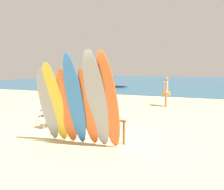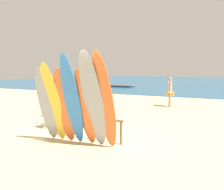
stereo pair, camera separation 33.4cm
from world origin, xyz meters
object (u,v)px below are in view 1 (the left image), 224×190
(beach_chair_red, at_px, (49,115))
(distant_boat, at_px, (108,85))
(beachgoer_near_rack, at_px, (103,99))
(beachgoer_strolling, at_px, (70,101))
(surfboard_yellow_1, at_px, (55,103))
(surfboard_orange_2, at_px, (67,106))
(surfboard_orange_4, at_px, (88,108))
(surfboard_grey_5, at_px, (96,100))
(surfboard_grey_0, at_px, (48,105))
(surfboard_blue_3, at_px, (75,100))
(beach_chair_blue, at_px, (49,106))
(surfboard_rack, at_px, (88,122))
(surfboard_orange_6, at_px, (108,101))
(beachgoer_midbeach, at_px, (166,90))

(beach_chair_red, xyz_separation_m, distant_boat, (-5.93, 17.64, -0.25))
(beachgoer_near_rack, xyz_separation_m, beachgoer_strolling, (-1.16, -0.43, -0.10))
(surfboard_yellow_1, height_order, surfboard_orange_2, surfboard_yellow_1)
(surfboard_orange_4, bearing_deg, surfboard_grey_5, -16.53)
(surfboard_orange_2, bearing_deg, beachgoer_strolling, 117.93)
(surfboard_grey_0, relative_size, distant_boat, 0.47)
(surfboard_yellow_1, bearing_deg, surfboard_orange_4, 7.83)
(surfboard_orange_2, distance_m, surfboard_orange_4, 0.63)
(surfboard_blue_3, relative_size, beach_chair_red, 2.99)
(surfboard_blue_3, distance_m, beachgoer_strolling, 2.83)
(surfboard_grey_0, height_order, surfboard_blue_3, surfboard_blue_3)
(beach_chair_blue, bearing_deg, beach_chair_red, -67.22)
(surfboard_rack, bearing_deg, surfboard_yellow_1, -136.58)
(surfboard_yellow_1, height_order, surfboard_blue_3, surfboard_blue_3)
(surfboard_orange_2, bearing_deg, beach_chair_red, 135.97)
(surfboard_grey_5, height_order, distant_boat, surfboard_grey_5)
(surfboard_orange_6, relative_size, beachgoer_near_rack, 1.58)
(beachgoer_midbeach, xyz_separation_m, beach_chair_blue, (-4.05, -4.73, -0.49))
(beachgoer_strolling, bearing_deg, beachgoer_near_rack, -154.20)
(beachgoer_midbeach, bearing_deg, beach_chair_blue, -53.78)
(surfboard_rack, distance_m, beachgoer_midbeach, 7.37)
(beachgoer_midbeach, xyz_separation_m, distant_boat, (-8.65, 11.21, -0.74))
(surfboard_grey_0, distance_m, surfboard_yellow_1, 0.28)
(beachgoer_strolling, distance_m, beach_chair_red, 0.91)
(surfboard_grey_0, xyz_separation_m, surfboard_grey_5, (1.56, -0.07, 0.22))
(surfboard_rack, bearing_deg, distant_boat, 113.34)
(surfboard_orange_6, bearing_deg, surfboard_orange_2, -177.15)
(surfboard_grey_0, bearing_deg, surfboard_orange_2, 0.33)
(surfboard_grey_5, relative_size, beachgoer_near_rack, 1.62)
(surfboard_grey_0, relative_size, beachgoer_near_rack, 1.32)
(beachgoer_strolling, relative_size, beachgoer_midbeach, 0.94)
(surfboard_rack, height_order, beach_chair_blue, beach_chair_blue)
(surfboard_grey_5, xyz_separation_m, distant_boat, (-8.62, 19.22, -1.11))
(beachgoer_near_rack, relative_size, beachgoer_strolling, 1.12)
(beach_chair_blue, bearing_deg, surfboard_yellow_1, -65.16)
(surfboard_blue_3, relative_size, beachgoer_midbeach, 1.63)
(surfboard_orange_6, xyz_separation_m, beach_chair_blue, (-4.34, 3.25, -0.84))
(surfboard_grey_5, bearing_deg, distant_boat, 116.42)
(beachgoer_midbeach, bearing_deg, surfboard_grey_5, -13.41)
(surfboard_blue_3, distance_m, surfboard_grey_5, 0.63)
(surfboard_rack, distance_m, beachgoer_near_rack, 2.11)
(surfboard_orange_6, height_order, beachgoer_near_rack, surfboard_orange_6)
(surfboard_orange_6, distance_m, beachgoer_strolling, 3.43)
(surfboard_grey_5, height_order, beach_chair_red, surfboard_grey_5)
(surfboard_blue_3, height_order, beach_chair_red, surfboard_blue_3)
(beachgoer_midbeach, bearing_deg, surfboard_grey_0, -24.54)
(surfboard_rack, distance_m, surfboard_orange_2, 0.86)
(surfboard_grey_0, height_order, surfboard_yellow_1, surfboard_yellow_1)
(beachgoer_strolling, bearing_deg, surfboard_grey_0, 113.22)
(surfboard_rack, relative_size, surfboard_yellow_1, 0.99)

